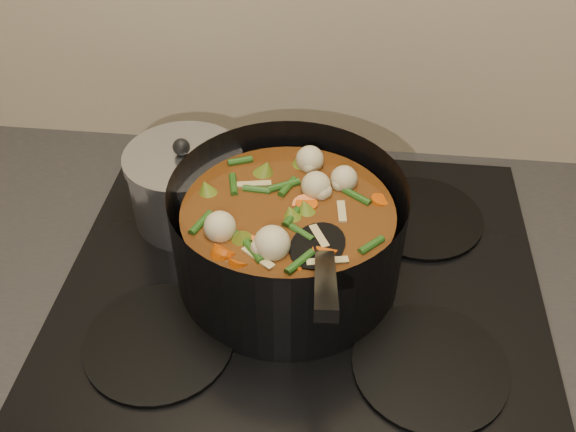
# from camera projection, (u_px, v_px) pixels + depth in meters

# --- Properties ---
(stovetop) EXTENTS (0.62, 0.54, 0.03)m
(stovetop) POSITION_uv_depth(u_px,v_px,m) (302.00, 279.00, 0.86)
(stovetop) COLOR black
(stovetop) RESTS_ON counter
(stockpot) EXTENTS (0.33, 0.41, 0.21)m
(stockpot) POSITION_uv_depth(u_px,v_px,m) (288.00, 236.00, 0.81)
(stockpot) COLOR black
(stockpot) RESTS_ON stovetop
(saucepan) EXTENTS (0.16, 0.16, 0.13)m
(saucepan) POSITION_uv_depth(u_px,v_px,m) (186.00, 185.00, 0.90)
(saucepan) COLOR silver
(saucepan) RESTS_ON stovetop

